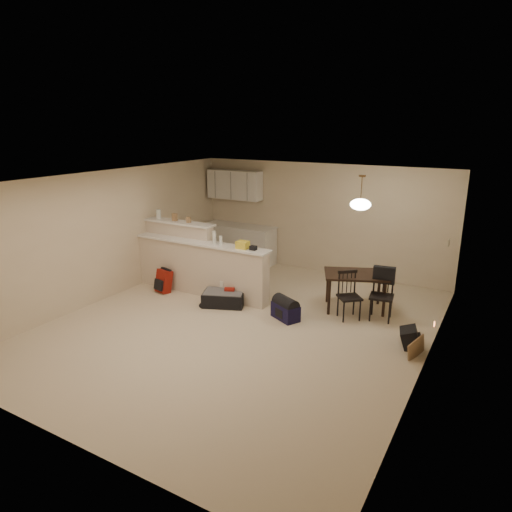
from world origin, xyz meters
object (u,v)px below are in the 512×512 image
Objects in this scene: dining_chair_near at (350,296)px; black_daypack at (410,338)px; navy_duffel at (285,311)px; pendant_lamp at (360,204)px; dining_chair_far at (382,295)px; suitcase at (224,298)px; red_backpack at (164,281)px; dining_table at (356,278)px.

dining_chair_near is 2.45× the size of black_daypack.
black_daypack reaches higher than navy_duffel.
dining_chair_far is at bearing -22.05° from pendant_lamp.
dining_chair_far is 2.92m from suitcase.
navy_duffel is 1.50× the size of black_daypack.
dining_chair_near is 3.80m from red_backpack.
dining_table is 2.55× the size of navy_duffel.
black_daypack is at bearing -22.19° from suitcase.
suitcase is at bearing -154.89° from pendant_lamp.
dining_table reaches higher than red_backpack.
red_backpack is (-3.69, -1.06, -0.38)m from dining_table.
pendant_lamp is 1.78× the size of black_daypack.
dining_chair_far is 1.11m from black_daypack.
red_backpack is (-3.69, -1.06, -1.76)m from pendant_lamp.
dining_chair_near is (0.05, -0.47, -0.19)m from dining_table.
dining_table is at bearing 35.85° from black_daypack.
pendant_lamp is 0.68× the size of dining_chair_far.
pendant_lamp is 3.08m from suitcase.
red_backpack is at bearing 148.58° from dining_chair_near.
navy_duffel is (1.31, 0.00, 0.01)m from suitcase.
red_backpack is at bearing -177.83° from dining_chair_far.
dining_chair_near reaches higher than black_daypack.
black_daypack is at bearing -40.25° from pendant_lamp.
black_daypack is (1.23, -1.04, -1.84)m from pendant_lamp.
dining_chair_far is at bearing -14.49° from dining_chair_near.
pendant_lamp is at bearing 55.78° from dining_chair_near.
dining_chair_near is 0.94× the size of dining_chair_far.
black_daypack reaches higher than suitcase.
red_backpack is (-1.46, -0.02, 0.10)m from suitcase.
dining_chair_far reaches higher than dining_chair_near.
pendant_lamp is at bearing 148.90° from dining_chair_far.
suitcase is (-2.78, -0.82, -0.33)m from dining_chair_far.
black_daypack is (1.23, -1.04, -0.46)m from dining_table.
dining_chair_far is 2.62× the size of black_daypack.
navy_duffel is (-0.91, -1.04, -1.85)m from pendant_lamp.
red_backpack reaches higher than navy_duffel.
dining_chair_near is 1.11× the size of suitcase.
dining_chair_near is at bearing 22.55° from red_backpack.
navy_duffel is at bearing -22.19° from suitcase.
dining_chair_near is at bearing -107.38° from dining_table.
dining_chair_far is 4.33m from red_backpack.
dining_table is 2.51m from suitcase.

